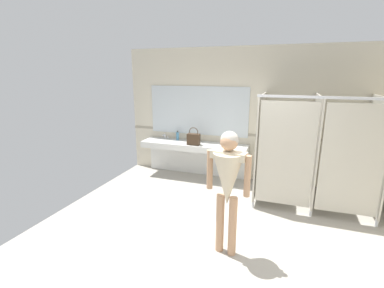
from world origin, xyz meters
name	(u,v)px	position (x,y,z in m)	size (l,w,h in m)	color
ground_plane	(221,249)	(0.00, 0.00, -0.05)	(5.96, 6.06, 0.10)	#9E998E
wall_back	(252,115)	(0.00, 2.79, 1.48)	(5.96, 0.12, 2.96)	beige
wall_back_tile_band	(251,135)	(0.00, 2.72, 1.05)	(5.96, 0.01, 0.06)	#9E937F
vanity_counter	(195,151)	(-1.26, 2.51, 0.61)	(2.49, 0.58, 0.94)	silver
mirror_panel	(198,111)	(-1.26, 2.72, 1.54)	(2.39, 0.02, 1.13)	silver
bathroom_stalls	(315,150)	(1.26, 1.79, 1.07)	(2.03, 1.43, 2.06)	#B2AD9E
person_standing	(228,179)	(0.08, -0.11, 1.08)	(0.59, 0.46, 1.70)	tan
handbag	(194,139)	(-1.21, 2.28, 0.96)	(0.28, 0.14, 0.40)	#3F2D1E
soap_dispenser	(178,136)	(-1.73, 2.59, 0.92)	(0.07, 0.07, 0.22)	teal
floor_drain_cover	(193,240)	(-0.42, -0.02, 0.00)	(0.14, 0.14, 0.01)	#B7BABF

